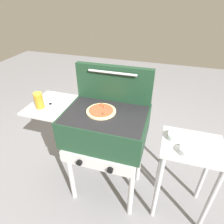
# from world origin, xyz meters

# --- Properties ---
(ground_plane) EXTENTS (8.00, 8.00, 0.00)m
(ground_plane) POSITION_xyz_m (0.00, 0.00, 0.00)
(ground_plane) COLOR gray
(grill) EXTENTS (0.96, 0.53, 0.90)m
(grill) POSITION_xyz_m (-0.01, -0.00, 0.76)
(grill) COLOR #193823
(grill) RESTS_ON ground_plane
(grill_lid_open) EXTENTS (0.63, 0.08, 0.30)m
(grill_lid_open) POSITION_xyz_m (0.00, 0.21, 1.05)
(grill_lid_open) COLOR #193823
(grill_lid_open) RESTS_ON grill
(pizza_pepperoni) EXTENTS (0.23, 0.23, 0.04)m
(pizza_pepperoni) POSITION_xyz_m (-0.04, 0.01, 0.91)
(pizza_pepperoni) COLOR beige
(pizza_pepperoni) RESTS_ON grill
(sauce_jar) EXTENTS (0.07, 0.07, 0.13)m
(sauce_jar) POSITION_xyz_m (-0.52, -0.07, 0.96)
(sauce_jar) COLOR #B77A1E
(sauce_jar) RESTS_ON grill
(prep_table) EXTENTS (0.44, 0.36, 0.75)m
(prep_table) POSITION_xyz_m (0.66, 0.00, 0.54)
(prep_table) COLOR #B2B2B7
(prep_table) RESTS_ON ground_plane
(topping_bowl_near) EXTENTS (0.11, 0.11, 0.04)m
(topping_bowl_near) POSITION_xyz_m (0.53, 0.03, 0.77)
(topping_bowl_near) COLOR silver
(topping_bowl_near) RESTS_ON prep_table
(topping_bowl_far) EXTENTS (0.10, 0.10, 0.04)m
(topping_bowl_far) POSITION_xyz_m (0.61, -0.10, 0.77)
(topping_bowl_far) COLOR silver
(topping_bowl_far) RESTS_ON prep_table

